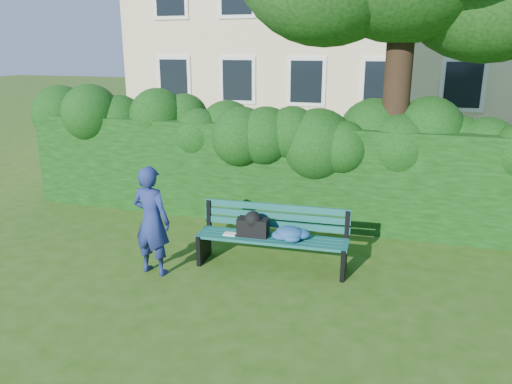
% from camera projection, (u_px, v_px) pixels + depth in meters
% --- Properties ---
extents(ground, '(80.00, 80.00, 0.00)m').
position_uv_depth(ground, '(244.00, 263.00, 7.48)').
color(ground, '#2B510E').
rests_on(ground, ground).
extents(hedge, '(10.00, 1.00, 1.80)m').
position_uv_depth(hedge, '(282.00, 171.00, 9.24)').
color(hedge, black).
rests_on(hedge, ground).
extents(park_bench, '(2.22, 0.67, 0.89)m').
position_uv_depth(park_bench, '(273.00, 234.00, 7.26)').
color(park_bench, '#10504A').
rests_on(park_bench, ground).
extents(man_reading, '(0.62, 0.45, 1.57)m').
position_uv_depth(man_reading, '(152.00, 221.00, 6.97)').
color(man_reading, navy).
rests_on(man_reading, ground).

